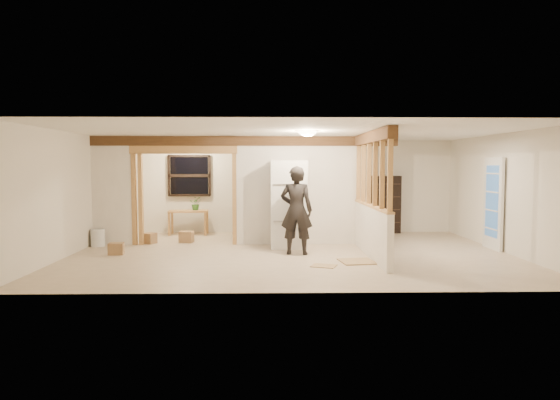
{
  "coord_description": "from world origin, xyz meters",
  "views": [
    {
      "loc": [
        -0.44,
        -10.28,
        1.83
      ],
      "look_at": [
        -0.22,
        0.4,
        1.08
      ],
      "focal_mm": 32.0,
      "sensor_mm": 36.0,
      "label": 1
    }
  ],
  "objects_px": {
    "refrigerator": "(289,204)",
    "shop_vac": "(115,229)",
    "bookshelf": "(386,204)",
    "work_table": "(188,222)",
    "woman": "(296,210)"
  },
  "relations": [
    {
      "from": "work_table",
      "to": "bookshelf",
      "type": "distance_m",
      "value": 5.3
    },
    {
      "from": "work_table",
      "to": "woman",
      "type": "bearing_deg",
      "value": -53.07
    },
    {
      "from": "bookshelf",
      "to": "shop_vac",
      "type": "bearing_deg",
      "value": -169.82
    },
    {
      "from": "work_table",
      "to": "bookshelf",
      "type": "height_order",
      "value": "bookshelf"
    },
    {
      "from": "woman",
      "to": "work_table",
      "type": "relative_size",
      "value": 1.78
    },
    {
      "from": "work_table",
      "to": "bookshelf",
      "type": "xyz_separation_m",
      "value": [
        5.28,
        0.23,
        0.45
      ]
    },
    {
      "from": "shop_vac",
      "to": "bookshelf",
      "type": "height_order",
      "value": "bookshelf"
    },
    {
      "from": "work_table",
      "to": "shop_vac",
      "type": "xyz_separation_m",
      "value": [
        -1.62,
        -1.01,
        -0.05
      ]
    },
    {
      "from": "refrigerator",
      "to": "woman",
      "type": "xyz_separation_m",
      "value": [
        0.12,
        -0.9,
        -0.06
      ]
    },
    {
      "from": "woman",
      "to": "shop_vac",
      "type": "distance_m",
      "value": 4.78
    },
    {
      "from": "woman",
      "to": "shop_vac",
      "type": "relative_size",
      "value": 3.31
    },
    {
      "from": "refrigerator",
      "to": "shop_vac",
      "type": "relative_size",
      "value": 3.52
    },
    {
      "from": "woman",
      "to": "shop_vac",
      "type": "height_order",
      "value": "woman"
    },
    {
      "from": "refrigerator",
      "to": "bookshelf",
      "type": "distance_m",
      "value": 3.56
    },
    {
      "from": "refrigerator",
      "to": "work_table",
      "type": "relative_size",
      "value": 1.89
    }
  ]
}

